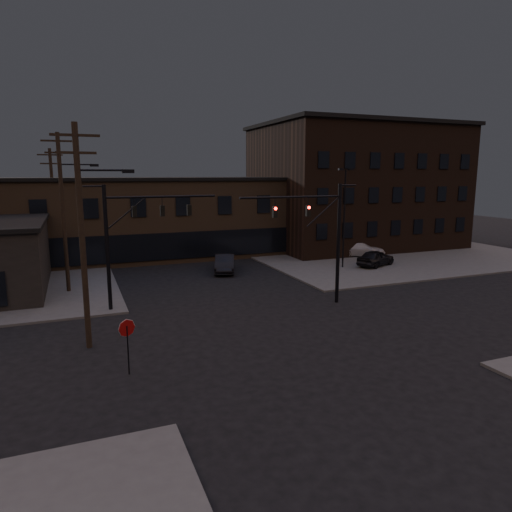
{
  "coord_description": "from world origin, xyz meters",
  "views": [
    {
      "loc": [
        -9.79,
        -21.4,
        8.6
      ],
      "look_at": [
        0.78,
        5.02,
        3.5
      ],
      "focal_mm": 32.0,
      "sensor_mm": 36.0,
      "label": 1
    }
  ],
  "objects": [
    {
      "name": "building_right",
      "position": [
        22.0,
        26.0,
        7.0
      ],
      "size": [
        22.0,
        16.0,
        14.0
      ],
      "primitive_type": "cube",
      "color": "black",
      "rests_on": "ground"
    },
    {
      "name": "parked_car_lot_a",
      "position": [
        16.2,
        13.37,
        0.9
      ],
      "size": [
        4.73,
        3.34,
        1.5
      ],
      "primitive_type": "imported",
      "rotation": [
        0.0,
        0.0,
        1.97
      ],
      "color": "black",
      "rests_on": "sidewalk_ne"
    },
    {
      "name": "parked_car_lot_b",
      "position": [
        17.9,
        18.29,
        0.88
      ],
      "size": [
        5.44,
        4.19,
        1.47
      ],
      "primitive_type": "imported",
      "rotation": [
        0.0,
        0.0,
        1.08
      ],
      "color": "silver",
      "rests_on": "sidewalk_ne"
    },
    {
      "name": "utility_pole_near",
      "position": [
        -9.43,
        2.0,
        5.87
      ],
      "size": [
        3.7,
        0.28,
        11.0
      ],
      "color": "black",
      "rests_on": "ground"
    },
    {
      "name": "building_row",
      "position": [
        0.0,
        28.0,
        4.0
      ],
      "size": [
        40.0,
        12.0,
        8.0
      ],
      "primitive_type": "cube",
      "color": "brown",
      "rests_on": "ground"
    },
    {
      "name": "utility_pole_mid",
      "position": [
        -10.44,
        14.0,
        6.13
      ],
      "size": [
        3.7,
        0.28,
        11.5
      ],
      "color": "black",
      "rests_on": "ground"
    },
    {
      "name": "lot_light_b",
      "position": [
        19.0,
        19.0,
        5.51
      ],
      "size": [
        1.5,
        0.28,
        9.14
      ],
      "color": "black",
      "rests_on": "ground"
    },
    {
      "name": "lot_light_a",
      "position": [
        13.0,
        14.0,
        5.51
      ],
      "size": [
        1.5,
        0.28,
        9.14
      ],
      "color": "black",
      "rests_on": "ground"
    },
    {
      "name": "ground",
      "position": [
        0.0,
        0.0,
        0.0
      ],
      "size": [
        140.0,
        140.0,
        0.0
      ],
      "primitive_type": "plane",
      "color": "black",
      "rests_on": "ground"
    },
    {
      "name": "utility_pole_far",
      "position": [
        -11.5,
        26.0,
        5.78
      ],
      "size": [
        2.2,
        0.28,
        11.0
      ],
      "color": "black",
      "rests_on": "ground"
    },
    {
      "name": "traffic_signal_far",
      "position": [
        -6.72,
        8.0,
        5.01
      ],
      "size": [
        7.12,
        0.24,
        8.0
      ],
      "color": "black",
      "rests_on": "ground"
    },
    {
      "name": "traffic_signal_near",
      "position": [
        5.36,
        4.5,
        4.93
      ],
      "size": [
        7.12,
        0.24,
        8.0
      ],
      "color": "black",
      "rests_on": "ground"
    },
    {
      "name": "stop_sign",
      "position": [
        -8.0,
        -1.99,
        1.84
      ],
      "size": [
        0.72,
        0.33,
        2.48
      ],
      "color": "black",
      "rests_on": "ground"
    },
    {
      "name": "car_crossing",
      "position": [
        2.43,
        16.67,
        0.79
      ],
      "size": [
        3.14,
        5.06,
        1.57
      ],
      "primitive_type": "imported",
      "rotation": [
        0.0,
        0.0,
        -0.33
      ],
      "color": "black",
      "rests_on": "ground"
    },
    {
      "name": "sidewalk_ne",
      "position": [
        22.0,
        22.0,
        0.07
      ],
      "size": [
        30.0,
        30.0,
        0.15
      ],
      "primitive_type": "cube",
      "color": "#474744",
      "rests_on": "ground"
    }
  ]
}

